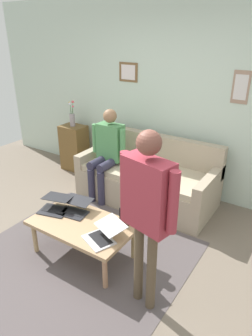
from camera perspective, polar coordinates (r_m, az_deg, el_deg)
name	(u,v)px	position (r m, az deg, el deg)	size (l,w,h in m)	color
ground_plane	(84,269)	(3.39, -7.81, -18.02)	(7.68, 7.68, 0.00)	#736557
area_rug	(78,259)	(3.51, -8.80, -16.29)	(2.20, 2.09, 0.01)	#534A4B
back_wall	(181,101)	(4.48, 10.10, 12.15)	(7.04, 0.11, 2.70)	silver
couch	(148,179)	(4.42, 4.08, -2.12)	(1.91, 0.88, 0.88)	tan
coffee_table	(82,226)	(3.34, -8.06, -10.63)	(1.09, 0.64, 0.41)	tan
laptop_left	(103,235)	(3.05, -4.26, -12.19)	(0.42, 0.45, 0.15)	silver
laptop_center	(75,208)	(3.49, -9.44, -7.40)	(0.36, 0.35, 0.12)	#28282D
laptop_right	(55,206)	(3.57, -12.94, -6.84)	(0.39, 0.40, 0.13)	#28282D
french_press	(125,215)	(3.20, -0.19, -8.76)	(0.12, 0.10, 0.24)	#4C3323
side_shelf	(74,148)	(5.42, -9.52, 3.72)	(0.42, 0.32, 0.78)	brown
flower_vase	(72,118)	(5.25, -9.92, 9.16)	(0.09, 0.10, 0.42)	#9B8F97
person_standing	(147,203)	(2.41, 3.91, -6.39)	(0.58, 0.27, 1.63)	brown
person_seated	(107,149)	(4.34, -3.49, 3.51)	(0.55, 0.51, 1.28)	#302E44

